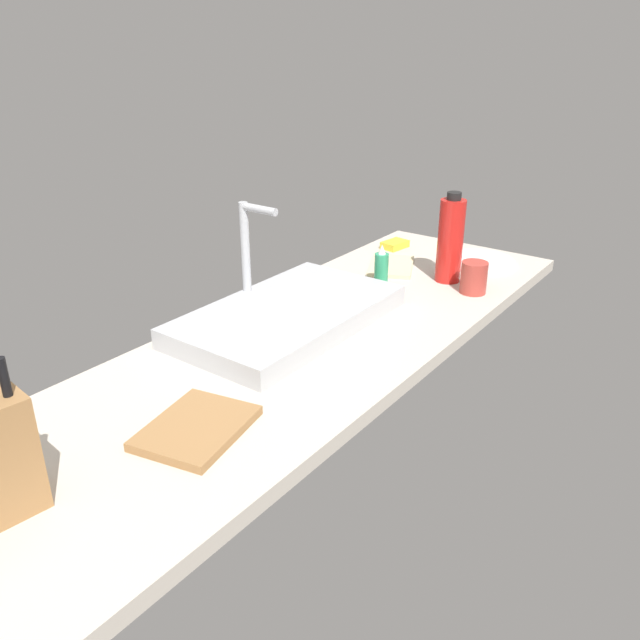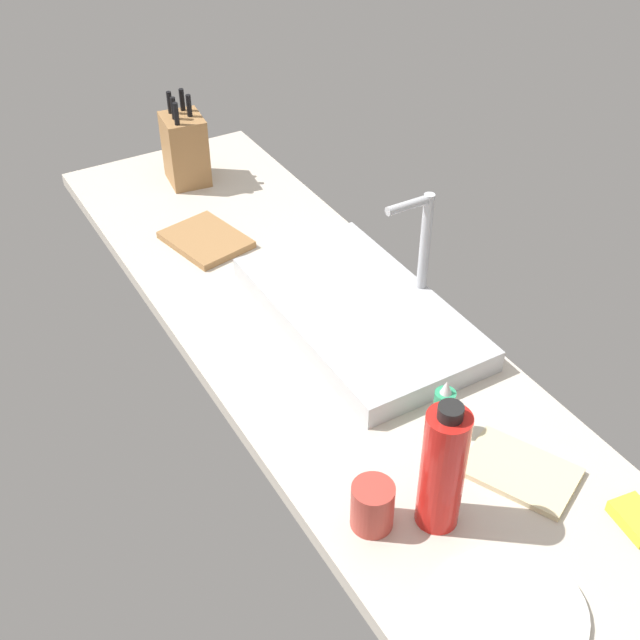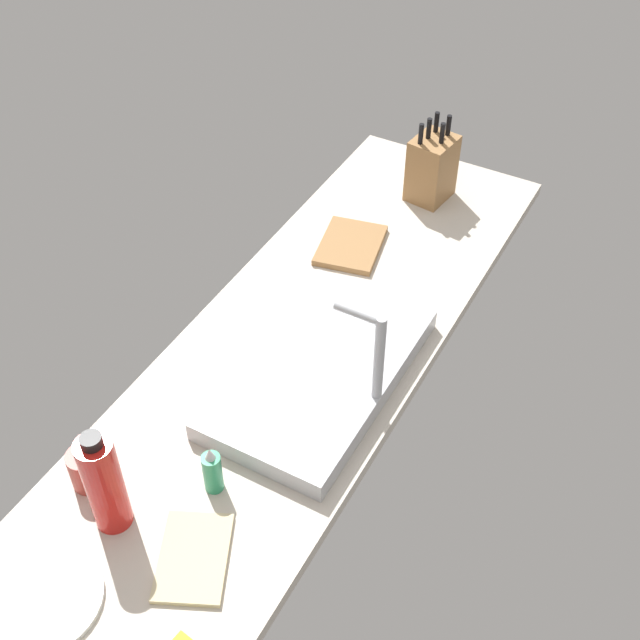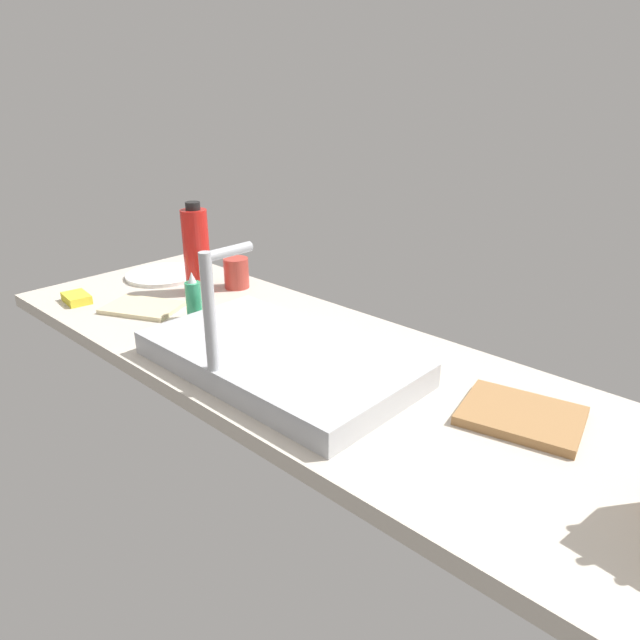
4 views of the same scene
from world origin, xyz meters
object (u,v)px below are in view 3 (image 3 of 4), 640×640
object	(u,v)px
soap_bottle	(212,471)
water_bottle	(104,483)
sink_basin	(320,372)
knife_block	(432,168)
dish_towel	(194,557)
coffee_mug	(87,469)
dinner_plate	(41,598)
cutting_board	(351,245)
faucet	(374,359)

from	to	relation	value
soap_bottle	water_bottle	xyz separation A→B (cm)	(16.31, -13.33, 7.06)
sink_basin	knife_block	bearing A→B (deg)	-174.90
dish_towel	knife_block	bearing A→B (deg)	-176.40
water_bottle	sink_basin	bearing A→B (deg)	161.32
water_bottle	coffee_mug	world-z (taller)	water_bottle
soap_bottle	dish_towel	distance (cm)	17.74
coffee_mug	water_bottle	bearing A→B (deg)	65.22
dinner_plate	dish_towel	bearing A→B (deg)	136.17
sink_basin	knife_block	distance (cm)	81.24
soap_bottle	coffee_mug	distance (cm)	26.30
cutting_board	soap_bottle	distance (cm)	85.41
faucet	soap_bottle	bearing A→B (deg)	-28.85
sink_basin	faucet	distance (cm)	20.25
cutting_board	dish_towel	distance (cm)	101.99
knife_block	dinner_plate	world-z (taller)	knife_block
knife_block	cutting_board	distance (cm)	35.64
faucet	dish_towel	distance (cm)	55.01
soap_bottle	dish_towel	world-z (taller)	soap_bottle
faucet	sink_basin	bearing A→B (deg)	-98.26
coffee_mug	sink_basin	bearing A→B (deg)	149.80
cutting_board	dinner_plate	xyz separation A→B (cm)	(121.38, -2.44, -0.30)
dish_towel	coffee_mug	size ratio (longest dim) A/B	2.17
sink_basin	dish_towel	size ratio (longest dim) A/B	3.02
soap_bottle	coffee_mug	size ratio (longest dim) A/B	1.41
coffee_mug	cutting_board	bearing A→B (deg)	172.95
sink_basin	soap_bottle	distance (cm)	37.48
faucet	water_bottle	world-z (taller)	faucet
sink_basin	dinner_plate	bearing A→B (deg)	-14.31
water_bottle	cutting_board	bearing A→B (deg)	179.08
faucet	dish_towel	bearing A→B (deg)	-14.66
dinner_plate	faucet	bearing A→B (deg)	155.06
water_bottle	dinner_plate	bearing A→B (deg)	-2.31
sink_basin	dinner_plate	size ratio (longest dim) A/B	2.54
water_bottle	dish_towel	distance (cm)	22.69
faucet	water_bottle	bearing A→B (deg)	-32.44
cutting_board	soap_bottle	xyz separation A→B (cm)	(84.48, 11.72, 4.62)
soap_bottle	dinner_plate	bearing A→B (deg)	-20.99
water_bottle	dinner_plate	size ratio (longest dim) A/B	1.14
cutting_board	water_bottle	world-z (taller)	water_bottle
sink_basin	cutting_board	size ratio (longest dim) A/B	2.82
faucet	soap_bottle	world-z (taller)	faucet
cutting_board	water_bottle	bearing A→B (deg)	-0.92
sink_basin	cutting_board	xyz separation A→B (cm)	(-47.41, -16.43, -1.72)
faucet	soap_bottle	xyz separation A→B (cm)	(34.96, -19.26, -11.03)
sink_basin	dish_towel	bearing A→B (deg)	1.32
sink_basin	cutting_board	bearing A→B (deg)	-160.88
dish_towel	dinner_plate	bearing A→B (deg)	-43.83
knife_block	water_bottle	world-z (taller)	water_bottle
faucet	water_bottle	xyz separation A→B (cm)	(51.27, -32.59, -3.97)
faucet	dinner_plate	distance (cm)	80.84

